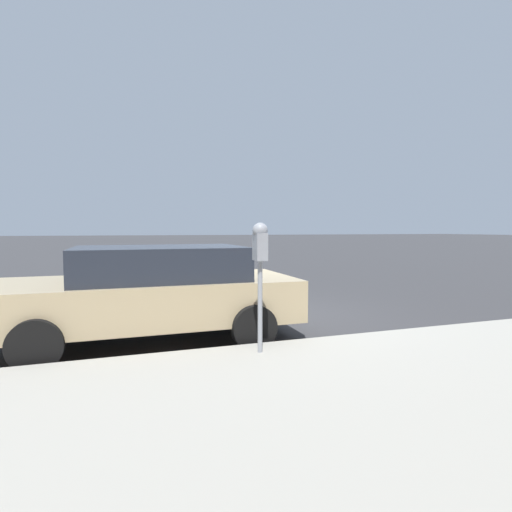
{
  "coord_description": "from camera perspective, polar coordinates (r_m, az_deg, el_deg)",
  "views": [
    {
      "loc": [
        -7.25,
        2.54,
        1.7
      ],
      "look_at": [
        -2.55,
        0.96,
        1.37
      ],
      "focal_mm": 28.0,
      "sensor_mm": 36.0,
      "label": 1
    }
  ],
  "objects": [
    {
      "name": "ground_plane",
      "position": [
        7.87,
        0.73,
        -8.63
      ],
      "size": [
        220.0,
        220.0,
        0.0
      ],
      "primitive_type": "plane",
      "color": "#333335"
    },
    {
      "name": "sidewalk",
      "position": [
        3.71,
        30.22,
        -22.65
      ],
      "size": [
        5.78,
        56.0,
        0.15
      ],
      "primitive_type": "cube",
      "color": "#99968C",
      "rests_on": "ground_plane"
    },
    {
      "name": "parking_meter",
      "position": [
        4.94,
        0.58,
        0.35
      ],
      "size": [
        0.21,
        0.19,
        1.63
      ],
      "color": "gray",
      "rests_on": "sidewalk"
    },
    {
      "name": "car_tan",
      "position": [
        6.29,
        -14.64,
        -4.8
      ],
      "size": [
        2.15,
        4.42,
        1.44
      ],
      "rotation": [
        0.0,
        0.0,
        -0.0
      ],
      "color": "tan",
      "rests_on": "ground_plane"
    }
  ]
}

